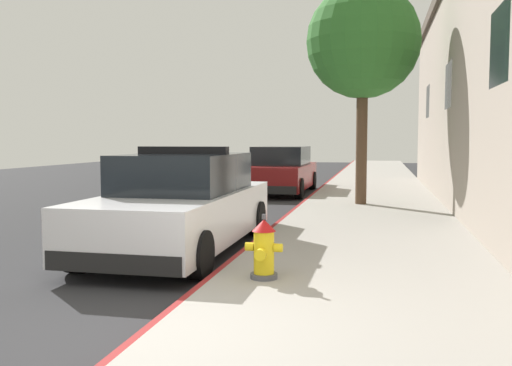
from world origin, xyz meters
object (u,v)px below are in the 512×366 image
parked_car_silver_ahead (281,171)px  street_tree (363,42)px  police_cruiser (182,205)px  fire_hydrant (264,249)px

parked_car_silver_ahead → street_tree: street_tree is taller
parked_car_silver_ahead → street_tree: 5.99m
police_cruiser → fire_hydrant: size_ratio=6.37×
fire_hydrant → street_tree: street_tree is taller
police_cruiser → parked_car_silver_ahead: (-0.12, 9.93, -0.00)m
parked_car_silver_ahead → fire_hydrant: bearing=-81.0°
parked_car_silver_ahead → fire_hydrant: parked_car_silver_ahead is taller
parked_car_silver_ahead → fire_hydrant: size_ratio=6.37×
parked_car_silver_ahead → street_tree: size_ratio=0.88×
fire_hydrant → street_tree: bearing=83.9°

